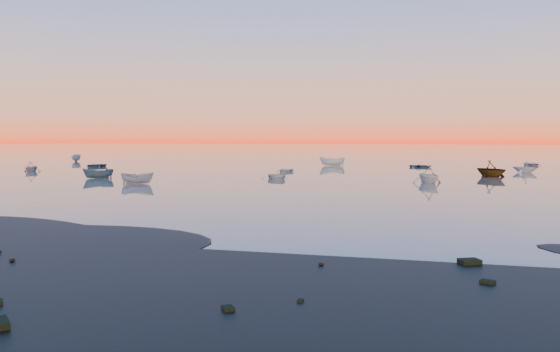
% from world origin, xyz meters
% --- Properties ---
extents(ground, '(600.00, 600.00, 0.00)m').
position_xyz_m(ground, '(0.00, 100.00, 0.00)').
color(ground, slate).
rests_on(ground, ground).
extents(mud_lobes, '(140.00, 6.00, 0.07)m').
position_xyz_m(mud_lobes, '(0.00, -1.00, 0.01)').
color(mud_lobes, black).
rests_on(mud_lobes, ground).
extents(moored_fleet, '(124.00, 58.00, 1.20)m').
position_xyz_m(moored_fleet, '(0.00, 53.00, 0.00)').
color(moored_fleet, beige).
rests_on(moored_fleet, ground).
extents(boat_near_left, '(4.60, 3.50, 1.06)m').
position_xyz_m(boat_near_left, '(-4.36, 36.10, 0.00)').
color(boat_near_left, beige).
rests_on(boat_near_left, ground).
extents(boat_near_center, '(1.96, 3.69, 1.22)m').
position_xyz_m(boat_near_center, '(-16.51, 26.30, 0.00)').
color(boat_near_center, gray).
rests_on(boat_near_center, ground).
extents(boat_near_right, '(4.30, 3.50, 1.38)m').
position_xyz_m(boat_near_right, '(12.38, 34.72, 0.00)').
color(boat_near_right, beige).
rests_on(boat_near_right, ground).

